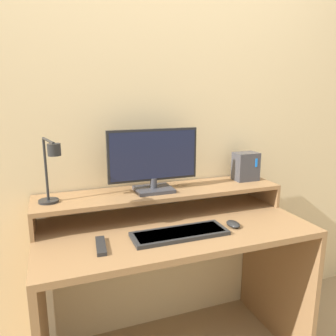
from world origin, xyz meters
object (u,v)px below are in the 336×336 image
object	(u,v)px
monitor	(153,160)
keyboard	(180,233)
mouse	(233,224)
remote_control	(101,246)
desk_lamp	(50,170)
router_dock	(246,166)

from	to	relation	value
monitor	keyboard	bearing A→B (deg)	-84.41
mouse	remote_control	distance (m)	0.64
desk_lamp	monitor	bearing A→B (deg)	10.89
desk_lamp	router_dock	xyz separation A→B (m)	(1.09, 0.12, -0.09)
monitor	remote_control	xyz separation A→B (m)	(-0.33, -0.29, -0.29)
remote_control	mouse	bearing A→B (deg)	0.22
monitor	keyboard	world-z (taller)	monitor
router_dock	mouse	size ratio (longest dim) A/B	1.88
router_dock	mouse	xyz separation A→B (m)	(-0.27, -0.32, -0.20)
router_dock	keyboard	size ratio (longest dim) A/B	0.37
router_dock	keyboard	xyz separation A→B (m)	(-0.55, -0.33, -0.20)
router_dock	remote_control	world-z (taller)	router_dock
desk_lamp	keyboard	size ratio (longest dim) A/B	0.70
desk_lamp	remote_control	bearing A→B (deg)	-48.31
remote_control	keyboard	bearing A→B (deg)	-0.50
desk_lamp	router_dock	bearing A→B (deg)	6.56
keyboard	remote_control	world-z (taller)	keyboard
desk_lamp	remote_control	xyz separation A→B (m)	(0.18, -0.20, -0.30)
monitor	desk_lamp	distance (m)	0.51
router_dock	remote_control	xyz separation A→B (m)	(-0.91, -0.32, -0.21)
desk_lamp	mouse	size ratio (longest dim) A/B	3.53
monitor	keyboard	distance (m)	0.42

